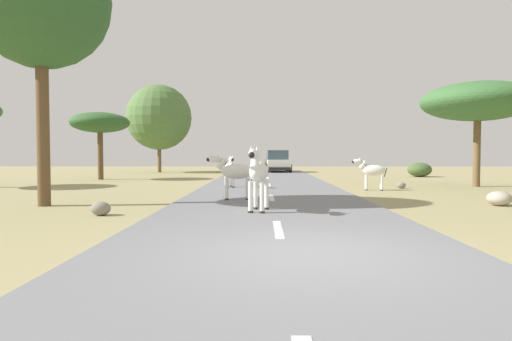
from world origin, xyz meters
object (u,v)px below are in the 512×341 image
(zebra_4, at_px, (372,171))
(bush_1, at_px, (420,170))
(tree_1, at_px, (41,1))
(rock_0, at_px, (101,209))
(tree_2, at_px, (100,123))
(rock_3, at_px, (401,185))
(tree_3, at_px, (159,117))
(tree_0, at_px, (478,102))
(zebra_0, at_px, (258,173))
(rock_2, at_px, (499,198))
(car_0, at_px, (277,162))
(zebra_3, at_px, (234,172))
(zebra_2, at_px, (230,168))

(zebra_4, relative_size, bush_1, 0.93)
(tree_1, bearing_deg, rock_0, -39.15)
(tree_2, relative_size, rock_3, 9.93)
(tree_2, bearing_deg, tree_3, 83.33)
(tree_2, distance_m, rock_0, 16.13)
(rock_0, bearing_deg, tree_1, 140.85)
(bush_1, bearing_deg, tree_3, 160.79)
(tree_0, xyz_separation_m, bush_1, (0.48, 8.58, -3.42))
(tree_1, height_order, tree_3, tree_1)
(tree_2, bearing_deg, rock_0, -69.63)
(rock_0, relative_size, rock_3, 1.22)
(zebra_0, relative_size, rock_2, 2.52)
(zebra_4, height_order, rock_3, zebra_4)
(rock_2, height_order, rock_3, rock_2)
(tree_2, bearing_deg, bush_1, 9.51)
(zebra_4, bearing_deg, car_0, 18.08)
(rock_2, bearing_deg, bush_1, 77.96)
(tree_2, bearing_deg, zebra_3, -53.24)
(zebra_0, distance_m, tree_2, 17.36)
(zebra_2, height_order, bush_1, zebra_2)
(zebra_3, bearing_deg, zebra_2, 1.13)
(zebra_4, bearing_deg, tree_0, -61.17)
(rock_2, bearing_deg, zebra_4, 114.17)
(zebra_0, height_order, rock_2, zebra_0)
(rock_0, bearing_deg, zebra_2, 73.06)
(bush_1, height_order, rock_2, bush_1)
(tree_3, bearing_deg, car_0, 2.23)
(tree_0, distance_m, rock_0, 17.23)
(zebra_0, height_order, car_0, car_0)
(car_0, distance_m, rock_2, 23.56)
(tree_0, height_order, tree_2, tree_0)
(rock_3, bearing_deg, tree_0, 15.57)
(zebra_4, bearing_deg, zebra_2, 88.78)
(rock_0, height_order, rock_2, rock_2)
(tree_2, bearing_deg, car_0, 43.58)
(zebra_3, xyz_separation_m, rock_2, (7.82, -1.16, -0.72))
(zebra_2, distance_m, zebra_4, 6.03)
(tree_3, bearing_deg, zebra_2, -66.96)
(bush_1, xyz_separation_m, rock_3, (-4.24, -9.63, -0.33))
(zebra_2, xyz_separation_m, bush_1, (11.75, 9.76, -0.42))
(tree_2, relative_size, tree_3, 0.56)
(zebra_0, relative_size, tree_2, 0.45)
(tree_0, xyz_separation_m, tree_2, (-19.34, 5.26, -0.58))
(rock_0, bearing_deg, rock_2, 11.31)
(zebra_4, height_order, tree_0, tree_0)
(tree_3, relative_size, rock_2, 10.17)
(zebra_2, xyz_separation_m, tree_0, (11.27, 1.18, 2.99))
(rock_2, xyz_separation_m, rock_3, (-0.83, 6.35, -0.08))
(zebra_3, height_order, tree_1, tree_1)
(tree_0, relative_size, tree_1, 0.64)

